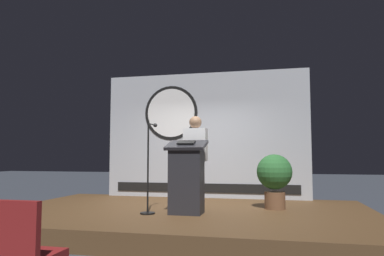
{
  "coord_description": "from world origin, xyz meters",
  "views": [
    {
      "loc": [
        1.52,
        -6.14,
        1.22
      ],
      "look_at": [
        0.13,
        -0.04,
        1.72
      ],
      "focal_mm": 33.57,
      "sensor_mm": 36.0,
      "label": 1
    }
  ],
  "objects_px": {
    "speaker_person": "(195,161)",
    "audience_chair_right": "(23,250)",
    "podium": "(187,178)",
    "microphone_stand": "(149,180)",
    "potted_plant": "(274,176)"
  },
  "relations": [
    {
      "from": "potted_plant",
      "to": "audience_chair_right",
      "type": "height_order",
      "value": "potted_plant"
    },
    {
      "from": "podium",
      "to": "speaker_person",
      "type": "bearing_deg",
      "value": 84.78
    },
    {
      "from": "potted_plant",
      "to": "audience_chair_right",
      "type": "xyz_separation_m",
      "value": [
        -1.94,
        -4.05,
        -0.39
      ]
    },
    {
      "from": "microphone_stand",
      "to": "podium",
      "type": "bearing_deg",
      "value": 9.55
    },
    {
      "from": "speaker_person",
      "to": "microphone_stand",
      "type": "height_order",
      "value": "speaker_person"
    },
    {
      "from": "speaker_person",
      "to": "audience_chair_right",
      "type": "distance_m",
      "value": 3.77
    },
    {
      "from": "microphone_stand",
      "to": "audience_chair_right",
      "type": "xyz_separation_m",
      "value": [
        0.07,
        -3.09,
        -0.34
      ]
    },
    {
      "from": "podium",
      "to": "audience_chair_right",
      "type": "bearing_deg",
      "value": -99.66
    },
    {
      "from": "speaker_person",
      "to": "podium",
      "type": "bearing_deg",
      "value": -95.22
    },
    {
      "from": "speaker_person",
      "to": "audience_chair_right",
      "type": "bearing_deg",
      "value": -99.08
    },
    {
      "from": "podium",
      "to": "microphone_stand",
      "type": "relative_size",
      "value": 0.79
    },
    {
      "from": "speaker_person",
      "to": "potted_plant",
      "type": "distance_m",
      "value": 1.43
    },
    {
      "from": "speaker_person",
      "to": "potted_plant",
      "type": "height_order",
      "value": "speaker_person"
    },
    {
      "from": "podium",
      "to": "microphone_stand",
      "type": "bearing_deg",
      "value": -170.45
    },
    {
      "from": "speaker_person",
      "to": "audience_chair_right",
      "type": "height_order",
      "value": "speaker_person"
    }
  ]
}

